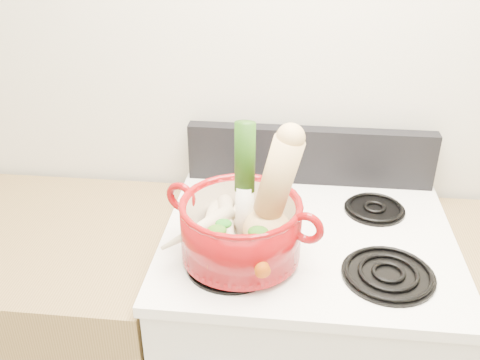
# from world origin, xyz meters

# --- Properties ---
(wall_back) EXTENTS (3.50, 0.02, 2.60)m
(wall_back) POSITION_xyz_m (0.00, 1.75, 1.30)
(wall_back) COLOR beige
(wall_back) RESTS_ON floor
(cooktop) EXTENTS (0.78, 0.67, 0.03)m
(cooktop) POSITION_xyz_m (0.00, 1.40, 0.93)
(cooktop) COLOR white
(cooktop) RESTS_ON stove_body
(control_backsplash) EXTENTS (0.76, 0.05, 0.18)m
(control_backsplash) POSITION_xyz_m (0.00, 1.70, 1.04)
(control_backsplash) COLOR black
(control_backsplash) RESTS_ON cooktop
(burner_front_left) EXTENTS (0.22, 0.22, 0.02)m
(burner_front_left) POSITION_xyz_m (-0.19, 1.24, 0.96)
(burner_front_left) COLOR black
(burner_front_left) RESTS_ON cooktop
(burner_front_right) EXTENTS (0.22, 0.22, 0.02)m
(burner_front_right) POSITION_xyz_m (0.19, 1.24, 0.96)
(burner_front_right) COLOR black
(burner_front_right) RESTS_ON cooktop
(burner_back_left) EXTENTS (0.17, 0.17, 0.02)m
(burner_back_left) POSITION_xyz_m (-0.19, 1.54, 0.96)
(burner_back_left) COLOR black
(burner_back_left) RESTS_ON cooktop
(burner_back_right) EXTENTS (0.17, 0.17, 0.02)m
(burner_back_right) POSITION_xyz_m (0.19, 1.54, 0.96)
(burner_back_right) COLOR black
(burner_back_right) RESTS_ON cooktop
(dutch_oven) EXTENTS (0.37, 0.37, 0.14)m
(dutch_oven) POSITION_xyz_m (-0.17, 1.27, 1.04)
(dutch_oven) COLOR maroon
(dutch_oven) RESTS_ON burner_front_left
(pot_handle_left) EXTENTS (0.08, 0.04, 0.08)m
(pot_handle_left) POSITION_xyz_m (-0.33, 1.32, 1.09)
(pot_handle_left) COLOR maroon
(pot_handle_left) RESTS_ON dutch_oven
(pot_handle_right) EXTENTS (0.08, 0.04, 0.08)m
(pot_handle_right) POSITION_xyz_m (-0.01, 1.22, 1.09)
(pot_handle_right) COLOR maroon
(pot_handle_right) RESTS_ON dutch_oven
(squash) EXTENTS (0.22, 0.18, 0.32)m
(squash) POSITION_xyz_m (-0.10, 1.25, 1.15)
(squash) COLOR tan
(squash) RESTS_ON dutch_oven
(leek) EXTENTS (0.05, 0.06, 0.32)m
(leek) POSITION_xyz_m (-0.16, 1.30, 1.16)
(leek) COLOR white
(leek) RESTS_ON dutch_oven
(ginger) EXTENTS (0.10, 0.08, 0.04)m
(ginger) POSITION_xyz_m (-0.16, 1.36, 1.02)
(ginger) COLOR tan
(ginger) RESTS_ON dutch_oven
(parsnip_0) EXTENTS (0.10, 0.23, 0.06)m
(parsnip_0) POSITION_xyz_m (-0.20, 1.31, 1.02)
(parsnip_0) COLOR beige
(parsnip_0) RESTS_ON dutch_oven
(parsnip_1) EXTENTS (0.06, 0.21, 0.06)m
(parsnip_1) POSITION_xyz_m (-0.25, 1.28, 1.03)
(parsnip_1) COLOR beige
(parsnip_1) RESTS_ON dutch_oven
(parsnip_2) EXTENTS (0.09, 0.21, 0.06)m
(parsnip_2) POSITION_xyz_m (-0.20, 1.29, 1.04)
(parsnip_2) COLOR beige
(parsnip_2) RESTS_ON dutch_oven
(parsnip_3) EXTENTS (0.18, 0.17, 0.06)m
(parsnip_3) POSITION_xyz_m (-0.28, 1.26, 1.04)
(parsnip_3) COLOR beige
(parsnip_3) RESTS_ON dutch_oven
(carrot_0) EXTENTS (0.09, 0.15, 0.04)m
(carrot_0) POSITION_xyz_m (-0.17, 1.25, 1.02)
(carrot_0) COLOR #C55A09
(carrot_0) RESTS_ON dutch_oven
(carrot_1) EXTENTS (0.04, 0.16, 0.05)m
(carrot_1) POSITION_xyz_m (-0.21, 1.22, 1.02)
(carrot_1) COLOR #D64C0A
(carrot_1) RESTS_ON dutch_oven
(carrot_2) EXTENTS (0.09, 0.20, 0.05)m
(carrot_2) POSITION_xyz_m (-0.13, 1.22, 1.03)
(carrot_2) COLOR #D45D0A
(carrot_2) RESTS_ON dutch_oven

